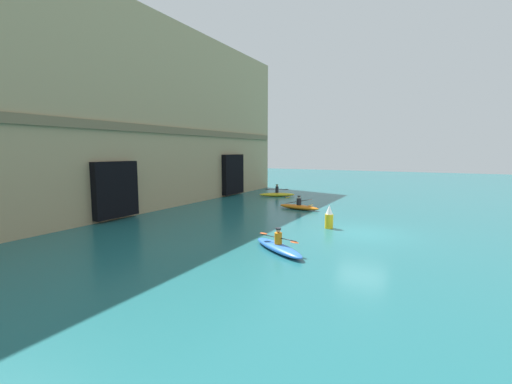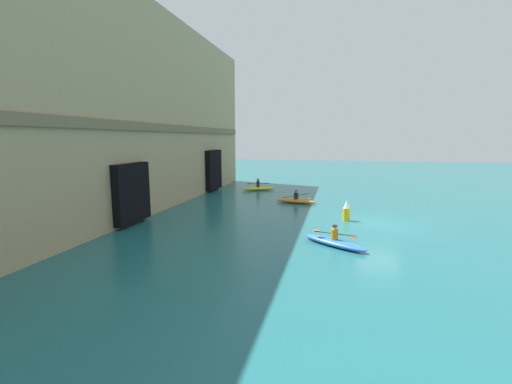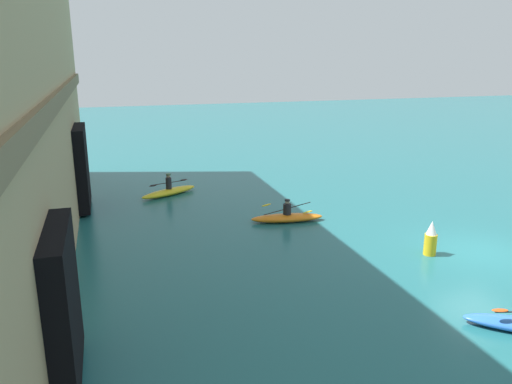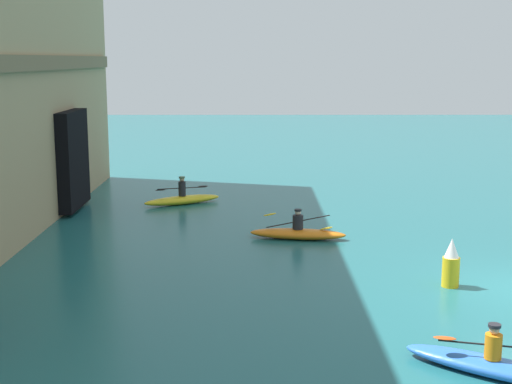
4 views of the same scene
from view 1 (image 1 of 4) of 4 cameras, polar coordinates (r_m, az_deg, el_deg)
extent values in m
plane|color=#1E6066|center=(18.94, 17.39, -6.62)|extent=(120.00, 120.00, 0.00)
cube|color=tan|center=(26.28, -26.20, 12.07)|extent=(42.04, 6.41, 14.03)
cube|color=#79674A|center=(23.65, -21.36, 10.10)|extent=(41.20, 0.24, 0.52)
cube|color=black|center=(23.05, -22.50, 0.39)|extent=(3.12, 0.70, 3.49)
cube|color=black|center=(33.48, -4.00, 2.97)|extent=(3.21, 0.70, 3.84)
ellipsoid|color=blue|center=(14.96, 3.72, -9.22)|extent=(2.56, 3.29, 0.33)
cylinder|color=orange|center=(14.85, 3.73, -7.70)|extent=(0.32, 0.32, 0.49)
sphere|color=tan|center=(14.77, 3.74, -6.41)|extent=(0.20, 0.20, 0.20)
cylinder|color=#232328|center=(14.75, 3.74, -6.12)|extent=(0.24, 0.24, 0.06)
cylinder|color=black|center=(14.84, 3.73, -7.61)|extent=(0.68, 1.95, 0.10)
ellipsoid|color=#D84C19|center=(14.27, 6.41, -8.34)|extent=(0.31, 0.48, 0.06)
ellipsoid|color=#D84C19|center=(15.45, 1.26, -6.92)|extent=(0.31, 0.48, 0.06)
ellipsoid|color=orange|center=(25.63, 7.16, -2.50)|extent=(1.25, 3.31, 0.35)
cylinder|color=#232328|center=(25.57, 7.17, -1.60)|extent=(0.36, 0.36, 0.47)
sphere|color=beige|center=(25.52, 7.18, -0.86)|extent=(0.19, 0.19, 0.19)
cylinder|color=#232328|center=(25.51, 7.19, -0.68)|extent=(0.24, 0.24, 0.06)
cylinder|color=black|center=(25.56, 7.17, -1.54)|extent=(0.28, 2.13, 0.52)
ellipsoid|color=yellow|center=(25.98, 5.33, -0.91)|extent=(0.23, 0.46, 0.15)
ellipsoid|color=yellow|center=(25.18, 9.08, -2.20)|extent=(0.23, 0.46, 0.15)
ellipsoid|color=yellow|center=(32.70, 3.52, -0.44)|extent=(2.19, 3.28, 0.35)
cylinder|color=#232328|center=(32.64, 3.52, 0.39)|extent=(0.30, 0.30, 0.60)
sphere|color=tan|center=(32.60, 3.53, 1.09)|extent=(0.20, 0.20, 0.20)
cylinder|color=#4C6B4C|center=(32.59, 3.53, 1.23)|extent=(0.25, 0.25, 0.06)
cylinder|color=black|center=(32.64, 3.52, 0.44)|extent=(0.81, 1.96, 0.08)
ellipsoid|color=black|center=(32.70, 1.90, 0.43)|extent=(0.33, 0.48, 0.06)
ellipsoid|color=black|center=(32.61, 5.15, 0.45)|extent=(0.33, 0.48, 0.06)
cylinder|color=yellow|center=(19.63, 12.07, -4.78)|extent=(0.46, 0.46, 0.80)
cone|color=white|center=(19.51, 12.12, -2.89)|extent=(0.39, 0.39, 0.52)
camera|label=2|loc=(6.73, -90.82, 6.85)|focal=24.00mm
camera|label=3|loc=(17.17, -49.85, 14.26)|focal=35.00mm
camera|label=4|loc=(10.61, -61.29, 12.41)|focal=50.00mm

